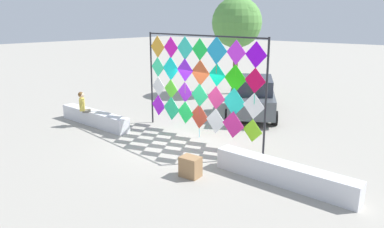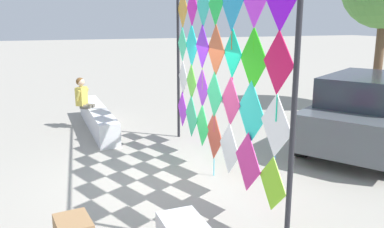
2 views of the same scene
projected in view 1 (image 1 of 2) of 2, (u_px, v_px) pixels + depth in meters
ground at (179, 144)px, 12.98m from camera, size 120.00×120.00×0.00m
plaza_ledge_left at (94, 118)px, 15.20m from camera, size 4.06×0.51×0.61m
plaza_ledge_right at (283, 174)px, 9.73m from camera, size 4.06×0.51×0.61m
kite_display_rack at (200, 81)px, 13.07m from camera, size 5.83×0.64×3.94m
seated_vendor at (84, 106)px, 14.97m from camera, size 0.66×0.70×1.45m
parked_car at (252, 96)px, 16.63m from camera, size 4.07×4.97×1.79m
cardboard_box_large at (190, 167)px, 10.20m from camera, size 0.60×0.47×0.59m
tree_far_right at (238, 22)px, 20.60m from camera, size 2.89×2.89×5.61m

